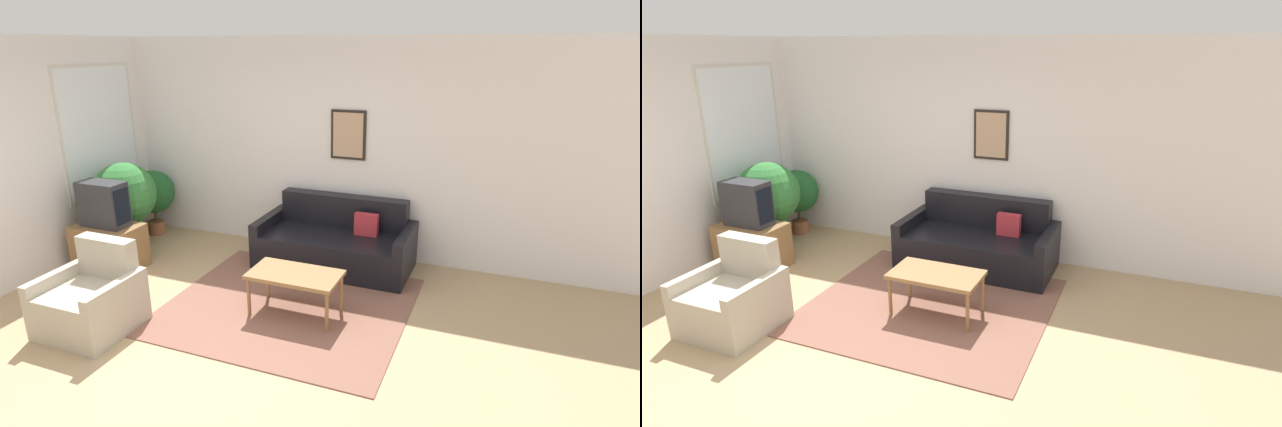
% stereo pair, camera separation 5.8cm
% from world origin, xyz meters
% --- Properties ---
extents(ground_plane, '(16.00, 16.00, 0.00)m').
position_xyz_m(ground_plane, '(0.00, 0.00, 0.00)').
color(ground_plane, tan).
extents(area_rug, '(2.44, 2.19, 0.01)m').
position_xyz_m(area_rug, '(0.39, 1.04, 0.01)').
color(area_rug, brown).
rests_on(area_rug, ground_plane).
extents(wall_back, '(8.00, 0.09, 2.70)m').
position_xyz_m(wall_back, '(0.00, 2.66, 1.35)').
color(wall_back, silver).
rests_on(wall_back, ground_plane).
extents(wall_left_window, '(0.08, 8.00, 2.70)m').
position_xyz_m(wall_left_window, '(-2.63, 0.66, 1.36)').
color(wall_left_window, silver).
rests_on(wall_left_window, ground_plane).
extents(couch, '(1.86, 0.90, 0.82)m').
position_xyz_m(couch, '(0.51, 2.19, 0.28)').
color(couch, black).
rests_on(couch, ground_plane).
extents(coffee_table, '(0.91, 0.50, 0.46)m').
position_xyz_m(coffee_table, '(0.53, 0.92, 0.41)').
color(coffee_table, olive).
rests_on(coffee_table, ground_plane).
extents(tv_stand, '(0.80, 0.49, 0.54)m').
position_xyz_m(tv_stand, '(-2.04, 1.14, 0.27)').
color(tv_stand, olive).
rests_on(tv_stand, ground_plane).
extents(tv, '(0.56, 0.28, 0.54)m').
position_xyz_m(tv, '(-2.04, 1.14, 0.81)').
color(tv, '#2D2D33').
rests_on(tv, tv_stand).
extents(armchair, '(0.79, 0.76, 0.83)m').
position_xyz_m(armchair, '(-1.17, -0.02, 0.28)').
color(armchair, '#B2A893').
rests_on(armchair, ground_plane).
extents(potted_plant_tall, '(0.79, 0.79, 1.18)m').
position_xyz_m(potted_plant_tall, '(-2.18, 1.65, 0.77)').
color(potted_plant_tall, beige).
rests_on(potted_plant_tall, ground_plane).
extents(potted_plant_by_window, '(0.61, 0.61, 0.93)m').
position_xyz_m(potted_plant_by_window, '(-2.28, 2.29, 0.60)').
color(potted_plant_by_window, '#935638').
rests_on(potted_plant_by_window, ground_plane).
extents(potted_plant_small, '(0.37, 0.37, 0.59)m').
position_xyz_m(potted_plant_small, '(-2.23, 1.73, 0.35)').
color(potted_plant_small, slate).
rests_on(potted_plant_small, ground_plane).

